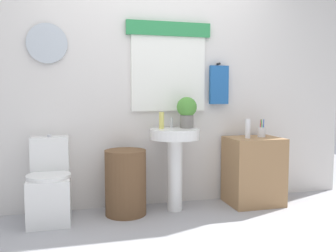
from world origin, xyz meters
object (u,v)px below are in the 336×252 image
Objects in this scene: pedestal_sink at (175,151)px; toothbrush_cup at (262,132)px; toilet at (50,188)px; lotion_bottle at (248,129)px; potted_plant at (187,110)px; laundry_hamper at (126,182)px; soap_bottle at (162,120)px; wooden_cabinet at (253,171)px.

pedestal_sink is 0.96m from toothbrush_cup.
toilet is 3.91× the size of lotion_bottle.
toilet is 1.48m from potted_plant.
soap_bottle is at bearing 7.84° from laundry_hamper.
laundry_hamper is 3.16× the size of lotion_bottle.
wooden_cabinet is 0.41m from toothbrush_cup.
laundry_hamper is 0.76× the size of pedestal_sink.
pedestal_sink is at bearing 176.97° from lotion_bottle.
potted_plant is (0.62, 0.06, 0.67)m from laundry_hamper.
toothbrush_cup is (2.11, -0.01, 0.46)m from toilet.
toilet is 2.02m from wooden_cabinet.
wooden_cabinet is (0.85, 0.00, -0.25)m from pedestal_sink.
soap_bottle is 1.07m from toothbrush_cup.
lotion_bottle is (1.92, -0.07, 0.50)m from toilet.
wooden_cabinet is 3.56× the size of lotion_bottle.
lotion_bottle is at bearing -2.18° from toilet.
laundry_hamper is at bearing -172.16° from soap_bottle.
potted_plant is (0.26, 0.01, 0.09)m from soap_bottle.
pedestal_sink is 0.42m from potted_plant.
wooden_cabinet is 0.46m from lotion_bottle.
toothbrush_cup is at bearing -2.85° from potted_plant.
soap_bottle is at bearing -177.80° from potted_plant.
wooden_cabinet is 1.11m from soap_bottle.
laundry_hamper is 0.92m from potted_plant.
soap_bottle is 0.89m from lotion_bottle.
potted_plant is 1.66× the size of toothbrush_cup.
laundry_hamper is 3.80× the size of soap_bottle.
potted_plant is at bearing 23.20° from pedestal_sink.
pedestal_sink is at bearing 180.00° from wooden_cabinet.
wooden_cabinet is at bearing -168.15° from toothbrush_cup.
lotion_bottle reaches higher than toothbrush_cup.
soap_bottle is (1.05, 0.02, 0.60)m from toilet.
soap_bottle is (-0.12, 0.05, 0.29)m from pedestal_sink.
laundry_hamper is at bearing 178.15° from lotion_bottle.
lotion_bottle reaches higher than laundry_hamper.
lotion_bottle is at bearing -3.03° from pedestal_sink.
wooden_cabinet is 2.26× the size of potted_plant.
lotion_bottle is at bearing -162.43° from toothbrush_cup.
toilet reaches higher than laundry_hamper.
pedestal_sink is at bearing -156.80° from potted_plant.
soap_bottle is 0.83× the size of lotion_bottle.
toilet is 1.21m from soap_bottle.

